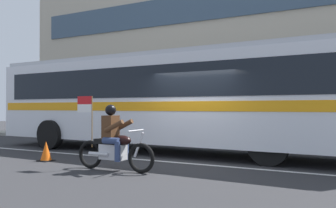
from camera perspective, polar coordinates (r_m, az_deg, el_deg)
The scene contains 8 objects.
ground_plane at distance 10.27m, azimuth 4.29°, elevation -8.92°, with size 60.00×60.00×0.00m, color #2B2B2D.
sidewalk_curb at distance 15.03m, azimuth 12.29°, elevation -5.95°, with size 28.00×3.80×0.15m, color gray.
lane_center_stripe at distance 9.73m, azimuth 2.83°, elevation -9.37°, with size 26.60×0.14×0.01m, color silver.
office_building_facade at distance 17.45m, azimuth 14.37°, elevation 9.78°, with size 28.00×0.89×9.21m.
transit_bus at distance 11.94m, azimuth -0.33°, elevation 1.32°, with size 13.28×3.03×3.22m.
motorcycle_with_rider at distance 8.63m, azimuth -8.60°, elevation -6.06°, with size 2.20×0.64×1.78m.
fire_hydrant at distance 13.24m, azimuth 21.69°, elevation -4.73°, with size 0.22×0.30×0.75m.
traffic_cone at distance 10.64m, azimuth -18.81°, elevation -7.20°, with size 0.36×0.36×0.55m.
Camera 1 is at (4.14, -9.28, 1.50)m, focal length 38.37 mm.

